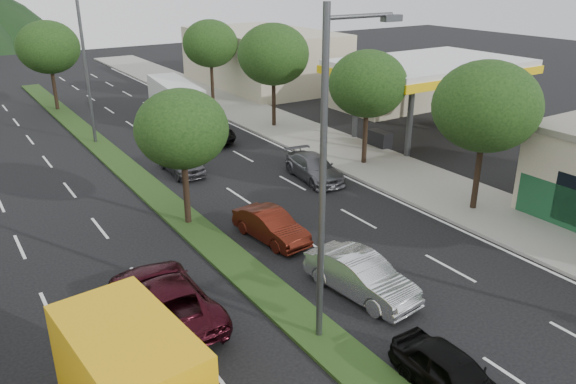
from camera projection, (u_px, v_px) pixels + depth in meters
sidewalk_right at (320, 141)px, 37.13m from camera, size 5.00×90.00×0.15m
median at (119, 163)px, 33.12m from camera, size 1.60×56.00×0.12m
gas_canopy at (430, 69)px, 36.40m from camera, size 12.20×8.20×5.25m
bldg_right_far at (263, 58)px, 54.51m from camera, size 10.00×16.00×5.20m
tree_r_b at (486, 106)px, 24.93m from camera, size 4.80×4.80×6.94m
tree_r_c at (368, 84)px, 31.25m from camera, size 4.40×4.40×6.48m
tree_r_d at (273, 54)px, 38.86m from camera, size 5.00×5.00×7.17m
tree_r_e at (210, 44)px, 46.74m from camera, size 4.60×4.60×6.71m
tree_med_near at (182, 129)px, 23.72m from camera, size 4.00×4.00×6.02m
tree_med_far at (48, 47)px, 43.72m from camera, size 4.80×4.80×6.94m
streetlight_near at (329, 168)px, 15.63m from camera, size 2.60×0.25×10.00m
streetlight_mid at (88, 57)px, 35.06m from camera, size 2.60×0.25×10.00m
sedan_silver at (361, 276)px, 19.65m from camera, size 2.07×4.60×1.46m
suv_maroon at (164, 298)px, 18.28m from camera, size 2.55×5.47×1.52m
car_queue_a at (453, 375)px, 15.01m from camera, size 1.56×3.79×1.29m
car_queue_b at (314, 168)px, 30.52m from camera, size 2.38×4.69×1.31m
car_queue_c at (271, 226)px, 23.68m from camera, size 1.79×4.04×1.29m
car_queue_d at (203, 130)px, 37.29m from camera, size 3.13×5.56×1.47m
car_queue_e at (181, 160)px, 31.53m from camera, size 1.79×4.14×1.39m
motorhome at (176, 101)px, 41.40m from camera, size 3.33×8.15×3.04m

